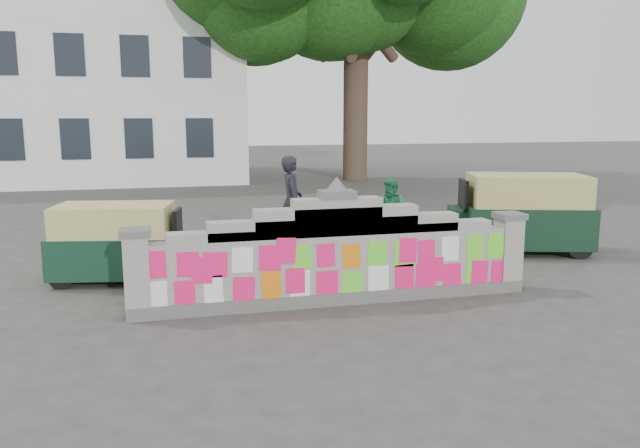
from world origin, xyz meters
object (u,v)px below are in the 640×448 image
(cyclist_rider, at_px, (292,213))
(rickshaw_right, at_px, (522,212))
(cyclist_bike, at_px, (292,231))
(pedestrian, at_px, (392,213))
(rickshaw_left, at_px, (119,242))

(cyclist_rider, bearing_deg, rickshaw_right, -97.45)
(cyclist_bike, relative_size, pedestrian, 1.34)
(rickshaw_left, distance_m, rickshaw_right, 8.30)
(cyclist_rider, relative_size, rickshaw_right, 0.60)
(rickshaw_left, bearing_deg, pedestrian, 25.44)
(pedestrian, bearing_deg, cyclist_bike, -123.12)
(cyclist_rider, distance_m, pedestrian, 2.39)
(cyclist_bike, bearing_deg, pedestrian, -79.50)
(rickshaw_left, bearing_deg, cyclist_bike, 29.49)
(cyclist_bike, xyz_separation_m, cyclist_rider, (-0.00, 0.00, 0.38))
(cyclist_bike, distance_m, pedestrian, 2.39)
(cyclist_bike, relative_size, rickshaw_left, 0.81)
(cyclist_rider, distance_m, rickshaw_right, 4.97)
(cyclist_rider, xyz_separation_m, pedestrian, (2.36, 0.35, -0.15))
(pedestrian, height_order, rickshaw_left, pedestrian)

